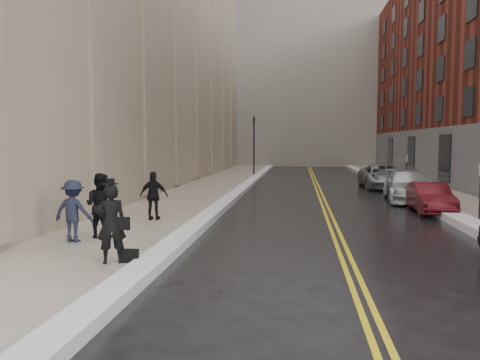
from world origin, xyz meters
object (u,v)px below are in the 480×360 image
(pedestrian_a, at_px, (100,205))
(pedestrian_b, at_px, (73,211))
(car_maroon, at_px, (430,198))
(pedestrian_main, at_px, (111,224))
(car_silver_near, at_px, (408,186))
(car_silver_far, at_px, (384,176))
(pedestrian_c, at_px, (154,196))

(pedestrian_a, bearing_deg, pedestrian_b, 61.20)
(car_maroon, height_order, pedestrian_main, pedestrian_main)
(pedestrian_a, bearing_deg, car_silver_near, -128.50)
(car_maroon, relative_size, pedestrian_b, 2.19)
(car_maroon, relative_size, car_silver_far, 0.68)
(car_maroon, height_order, pedestrian_c, pedestrian_c)
(pedestrian_a, bearing_deg, car_maroon, -140.63)
(car_maroon, distance_m, pedestrian_a, 13.60)
(pedestrian_b, bearing_deg, car_silver_far, -118.15)
(car_maroon, distance_m, pedestrian_b, 14.40)
(car_maroon, bearing_deg, pedestrian_c, -158.09)
(pedestrian_b, bearing_deg, pedestrian_a, -121.23)
(car_silver_far, height_order, pedestrian_b, pedestrian_b)
(pedestrian_main, distance_m, pedestrian_c, 6.20)
(pedestrian_c, bearing_deg, car_silver_near, -144.62)
(car_maroon, distance_m, car_silver_near, 4.03)
(car_maroon, xyz_separation_m, pedestrian_main, (-9.89, -10.21, 0.44))
(car_maroon, height_order, car_silver_near, car_silver_near)
(car_maroon, bearing_deg, pedestrian_main, -132.88)
(car_silver_near, xyz_separation_m, pedestrian_main, (-9.89, -14.25, 0.30))
(pedestrian_a, bearing_deg, pedestrian_c, -94.00)
(pedestrian_main, bearing_deg, pedestrian_a, -86.20)
(car_silver_near, distance_m, pedestrian_a, 16.14)
(car_maroon, bearing_deg, pedestrian_b, -144.72)
(pedestrian_a, distance_m, pedestrian_b, 0.86)
(car_silver_far, bearing_deg, car_silver_near, -90.15)
(car_maroon, distance_m, pedestrian_c, 11.56)
(pedestrian_main, height_order, pedestrian_b, pedestrian_main)
(pedestrian_a, xyz_separation_m, pedestrian_b, (-0.50, -0.70, -0.08))
(pedestrian_main, bearing_deg, pedestrian_c, -105.90)
(pedestrian_main, bearing_deg, car_silver_near, -149.20)
(pedestrian_main, distance_m, pedestrian_b, 2.96)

